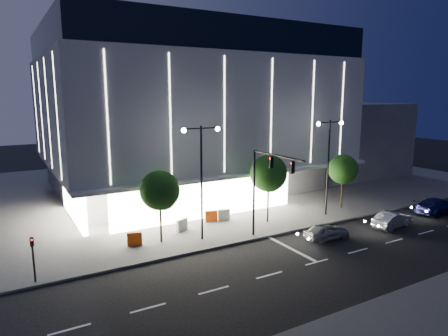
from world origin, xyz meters
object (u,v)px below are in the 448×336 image
(street_lamp_east, at_px, (329,153))
(car_second, at_px, (392,219))
(tree_mid, at_px, (269,175))
(barrier_a, at_px, (135,239))
(tree_left, at_px, (160,193))
(barrier_b, at_px, (182,225))
(tree_right, at_px, (343,171))
(car_lead, at_px, (327,231))
(street_lamp_west, at_px, (201,166))
(barrier_c, at_px, (211,216))
(ped_signal_far, at_px, (33,255))
(traffic_mast, at_px, (265,179))
(barrier_d, at_px, (224,215))
(car_third, at_px, (437,206))

(street_lamp_east, relative_size, car_second, 2.16)
(tree_mid, relative_size, barrier_a, 5.59)
(tree_mid, bearing_deg, tree_left, -180.00)
(tree_mid, distance_m, barrier_b, 8.59)
(tree_right, height_order, car_lead, tree_right)
(car_lead, xyz_separation_m, barrier_a, (-13.66, 5.92, 0.01))
(street_lamp_west, bearing_deg, barrier_c, 52.70)
(street_lamp_east, bearing_deg, ped_signal_far, -176.56)
(car_second, bearing_deg, barrier_b, 57.59)
(tree_mid, xyz_separation_m, barrier_c, (-4.38, 2.45, -3.68))
(street_lamp_west, xyz_separation_m, ped_signal_far, (-12.00, -1.50, -4.07))
(car_lead, distance_m, barrier_b, 11.69)
(tree_left, distance_m, barrier_c, 7.00)
(tree_right, relative_size, barrier_c, 5.01)
(barrier_a, bearing_deg, car_lead, -2.26)
(car_lead, bearing_deg, street_lamp_east, -39.26)
(street_lamp_east, distance_m, tree_right, 3.81)
(street_lamp_east, bearing_deg, traffic_mast, -163.52)
(barrier_a, distance_m, barrier_d, 8.99)
(street_lamp_west, xyz_separation_m, tree_left, (-2.97, 1.02, -1.92))
(barrier_c, bearing_deg, barrier_b, -148.50)
(street_lamp_west, height_order, car_third, street_lamp_west)
(traffic_mast, distance_m, tree_mid, 4.82)
(traffic_mast, relative_size, tree_mid, 1.15)
(barrier_a, distance_m, barrier_c, 7.90)
(barrier_b, distance_m, barrier_d, 4.47)
(car_lead, bearing_deg, tree_mid, 20.64)
(car_second, xyz_separation_m, barrier_c, (-13.06, 8.67, -0.04))
(traffic_mast, relative_size, barrier_c, 6.43)
(traffic_mast, relative_size, street_lamp_east, 0.79)
(street_lamp_east, distance_m, car_second, 7.88)
(tree_left, relative_size, barrier_b, 5.20)
(ped_signal_far, height_order, barrier_c, ped_signal_far)
(barrier_a, bearing_deg, car_second, 3.60)
(barrier_a, bearing_deg, barrier_c, 36.75)
(car_second, bearing_deg, barrier_d, 47.44)
(street_lamp_west, height_order, barrier_a, street_lamp_west)
(barrier_c, bearing_deg, barrier_a, -149.11)
(car_third, bearing_deg, tree_mid, 70.15)
(car_third, bearing_deg, ped_signal_far, 84.67)
(tree_left, bearing_deg, tree_mid, 0.00)
(car_third, bearing_deg, barrier_d, 67.23)
(barrier_b, relative_size, barrier_d, 1.00)
(tree_right, distance_m, barrier_a, 21.24)
(barrier_d, bearing_deg, barrier_b, -153.70)
(traffic_mast, xyz_separation_m, tree_left, (-6.97, 3.68, -0.99))
(tree_left, bearing_deg, barrier_b, 32.33)
(tree_mid, height_order, barrier_a, tree_mid)
(traffic_mast, height_order, car_lead, traffic_mast)
(traffic_mast, height_order, street_lamp_east, street_lamp_east)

